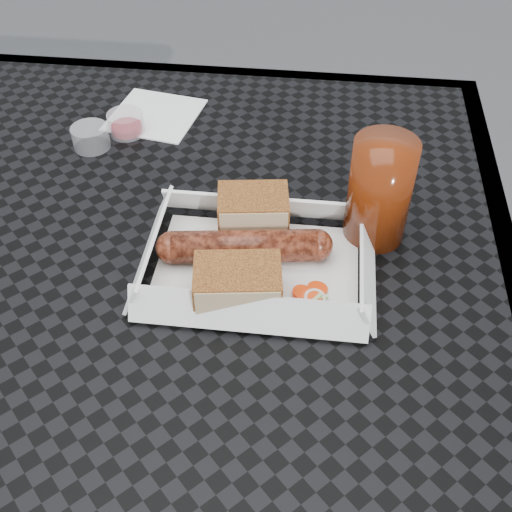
{
  "coord_description": "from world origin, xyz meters",
  "views": [
    {
      "loc": [
        0.16,
        -0.54,
        1.25
      ],
      "look_at": [
        0.11,
        -0.06,
        0.78
      ],
      "focal_mm": 45.0,
      "sensor_mm": 36.0,
      "label": 1
    }
  ],
  "objects_px": {
    "patio_table": "(177,275)",
    "drink_glass": "(380,191)",
    "food_tray": "(257,268)",
    "bratwurst": "(244,246)"
  },
  "relations": [
    {
      "from": "patio_table",
      "to": "drink_glass",
      "type": "bearing_deg",
      "value": 5.32
    },
    {
      "from": "food_tray",
      "to": "bratwurst",
      "type": "height_order",
      "value": "bratwurst"
    },
    {
      "from": "food_tray",
      "to": "bratwurst",
      "type": "xyz_separation_m",
      "value": [
        -0.02,
        0.01,
        0.02
      ]
    },
    {
      "from": "patio_table",
      "to": "food_tray",
      "type": "bearing_deg",
      "value": -25.63
    },
    {
      "from": "patio_table",
      "to": "bratwurst",
      "type": "height_order",
      "value": "bratwurst"
    },
    {
      "from": "bratwurst",
      "to": "drink_glass",
      "type": "relative_size",
      "value": 1.53
    },
    {
      "from": "food_tray",
      "to": "bratwurst",
      "type": "distance_m",
      "value": 0.03
    },
    {
      "from": "drink_glass",
      "to": "food_tray",
      "type": "bearing_deg",
      "value": -149.98
    },
    {
      "from": "food_tray",
      "to": "drink_glass",
      "type": "height_order",
      "value": "drink_glass"
    },
    {
      "from": "patio_table",
      "to": "drink_glass",
      "type": "relative_size",
      "value": 6.34
    }
  ]
}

